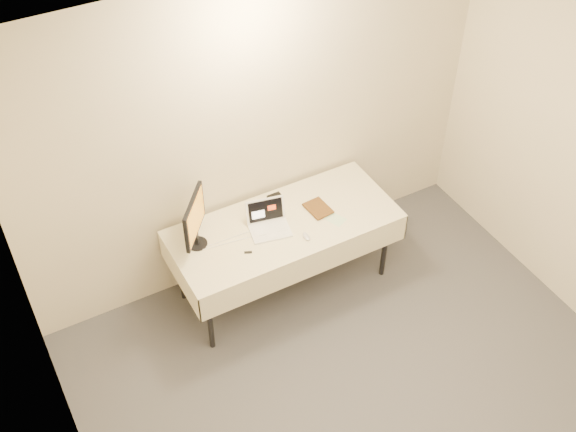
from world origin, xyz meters
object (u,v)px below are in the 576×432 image
monitor (194,219)px  book (310,203)px  table (284,229)px  laptop (268,222)px

monitor → book: (0.94, -0.11, -0.16)m
monitor → table: bearing=-61.2°
laptop → book: size_ratio=1.59×
table → laptop: size_ratio=5.10×
laptop → monitor: bearing=-177.8°
laptop → book: book is taller
laptop → book: bearing=8.6°
table → laptop: 0.18m
table → book: size_ratio=8.13×
table → book: 0.30m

